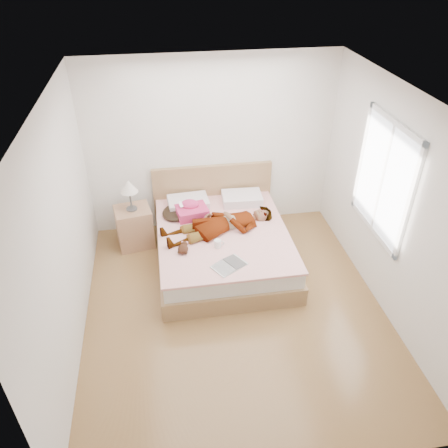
{
  "coord_description": "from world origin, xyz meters",
  "views": [
    {
      "loc": [
        -0.74,
        -3.81,
        3.88
      ],
      "look_at": [
        0.0,
        0.85,
        0.7
      ],
      "focal_mm": 35.0,
      "sensor_mm": 36.0,
      "label": 1
    }
  ],
  "objects_px": {
    "towel": "(191,210)",
    "coffee_mug": "(218,244)",
    "magazine": "(229,265)",
    "phone": "(181,205)",
    "woman": "(220,221)",
    "bed": "(222,242)",
    "plush_toy": "(183,248)",
    "nightstand": "(134,224)"
  },
  "relations": [
    {
      "from": "phone",
      "to": "bed",
      "type": "distance_m",
      "value": 0.78
    },
    {
      "from": "towel",
      "to": "phone",
      "type": "bearing_deg",
      "value": 171.75
    },
    {
      "from": "coffee_mug",
      "to": "towel",
      "type": "bearing_deg",
      "value": 108.32
    },
    {
      "from": "bed",
      "to": "coffee_mug",
      "type": "height_order",
      "value": "bed"
    },
    {
      "from": "towel",
      "to": "magazine",
      "type": "distance_m",
      "value": 1.24
    },
    {
      "from": "phone",
      "to": "coffee_mug",
      "type": "relative_size",
      "value": 0.73
    },
    {
      "from": "coffee_mug",
      "to": "plush_toy",
      "type": "height_order",
      "value": "plush_toy"
    },
    {
      "from": "woman",
      "to": "towel",
      "type": "relative_size",
      "value": 3.35
    },
    {
      "from": "bed",
      "to": "woman",
      "type": "bearing_deg",
      "value": 179.51
    },
    {
      "from": "magazine",
      "to": "nightstand",
      "type": "bearing_deg",
      "value": 131.07
    },
    {
      "from": "phone",
      "to": "plush_toy",
      "type": "height_order",
      "value": "phone"
    },
    {
      "from": "phone",
      "to": "bed",
      "type": "bearing_deg",
      "value": -52.63
    },
    {
      "from": "woman",
      "to": "magazine",
      "type": "relative_size",
      "value": 3.37
    },
    {
      "from": "magazine",
      "to": "plush_toy",
      "type": "bearing_deg",
      "value": 145.18
    },
    {
      "from": "bed",
      "to": "coffee_mug",
      "type": "xyz_separation_m",
      "value": [
        -0.11,
        -0.41,
        0.29
      ]
    },
    {
      "from": "nightstand",
      "to": "coffee_mug",
      "type": "bearing_deg",
      "value": -40.79
    },
    {
      "from": "magazine",
      "to": "coffee_mug",
      "type": "xyz_separation_m",
      "value": [
        -0.08,
        0.4,
        0.04
      ]
    },
    {
      "from": "coffee_mug",
      "to": "phone",
      "type": "bearing_deg",
      "value": 116.5
    },
    {
      "from": "bed",
      "to": "towel",
      "type": "distance_m",
      "value": 0.63
    },
    {
      "from": "magazine",
      "to": "phone",
      "type": "bearing_deg",
      "value": 111.72
    },
    {
      "from": "woman",
      "to": "phone",
      "type": "height_order",
      "value": "woman"
    },
    {
      "from": "woman",
      "to": "coffee_mug",
      "type": "height_order",
      "value": "woman"
    },
    {
      "from": "nightstand",
      "to": "woman",
      "type": "bearing_deg",
      "value": -24.08
    },
    {
      "from": "towel",
      "to": "coffee_mug",
      "type": "bearing_deg",
      "value": -71.68
    },
    {
      "from": "woman",
      "to": "phone",
      "type": "xyz_separation_m",
      "value": [
        -0.5,
        0.4,
        0.07
      ]
    },
    {
      "from": "woman",
      "to": "nightstand",
      "type": "height_order",
      "value": "nightstand"
    },
    {
      "from": "coffee_mug",
      "to": "plush_toy",
      "type": "xyz_separation_m",
      "value": [
        -0.45,
        -0.04,
        0.01
      ]
    },
    {
      "from": "coffee_mug",
      "to": "nightstand",
      "type": "distance_m",
      "value": 1.46
    },
    {
      "from": "bed",
      "to": "coffee_mug",
      "type": "bearing_deg",
      "value": -105.53
    },
    {
      "from": "phone",
      "to": "plush_toy",
      "type": "relative_size",
      "value": 0.44
    },
    {
      "from": "coffee_mug",
      "to": "nightstand",
      "type": "relative_size",
      "value": 0.13
    },
    {
      "from": "woman",
      "to": "phone",
      "type": "distance_m",
      "value": 0.64
    },
    {
      "from": "plush_toy",
      "to": "coffee_mug",
      "type": "bearing_deg",
      "value": 4.62
    },
    {
      "from": "bed",
      "to": "nightstand",
      "type": "height_order",
      "value": "nightstand"
    },
    {
      "from": "towel",
      "to": "nightstand",
      "type": "xyz_separation_m",
      "value": [
        -0.83,
        0.15,
        -0.25
      ]
    },
    {
      "from": "bed",
      "to": "coffee_mug",
      "type": "relative_size",
      "value": 15.65
    },
    {
      "from": "plush_toy",
      "to": "bed",
      "type": "bearing_deg",
      "value": 38.65
    },
    {
      "from": "bed",
      "to": "nightstand",
      "type": "bearing_deg",
      "value": 156.27
    },
    {
      "from": "woman",
      "to": "magazine",
      "type": "xyz_separation_m",
      "value": [
        -0.02,
        -0.81,
        -0.1
      ]
    },
    {
      "from": "woman",
      "to": "phone",
      "type": "bearing_deg",
      "value": -143.7
    },
    {
      "from": "magazine",
      "to": "bed",
      "type": "bearing_deg",
      "value": 87.43
    },
    {
      "from": "towel",
      "to": "magazine",
      "type": "xyz_separation_m",
      "value": [
        0.34,
        -1.19,
        -0.08
      ]
    }
  ]
}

